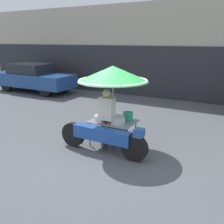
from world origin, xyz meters
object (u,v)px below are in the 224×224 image
Objects in this scene: potted_plant at (6,76)px; parked_car at (34,77)px; vendor_person at (107,116)px; vendor_motorcycle_cart at (112,87)px.

parked_car is at bearing -17.01° from potted_plant.
potted_plant is (-10.58, 5.49, -0.37)m from vendor_person.
vendor_person is (-0.06, -0.16, -0.70)m from vendor_motorcycle_cart.
vendor_person is 8.25m from parked_car.
vendor_motorcycle_cart reaches higher than vendor_person.
parked_car is at bearing 148.98° from vendor_motorcycle_cart.
parked_car is (-6.98, 4.39, -0.08)m from vendor_person.
vendor_motorcycle_cart is 11.94m from potted_plant.
vendor_person reaches higher than parked_car.
vendor_person is at bearing -32.18° from parked_car.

